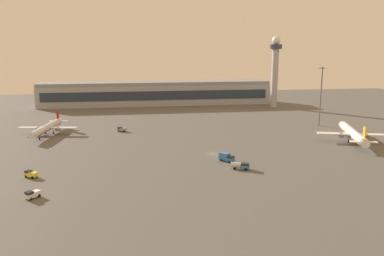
{
  "coord_description": "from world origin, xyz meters",
  "views": [
    {
      "loc": [
        -29.55,
        -144.43,
        41.73
      ],
      "look_at": [
        -3.72,
        30.49,
        4.0
      ],
      "focal_mm": 36.46,
      "sensor_mm": 36.0,
      "label": 1
    }
  ],
  "objects_px": {
    "baggage_tractor": "(32,194)",
    "fuel_truck": "(241,165)",
    "apron_light_central": "(321,93)",
    "airplane_mid_apron": "(353,134)",
    "control_tower": "(275,67)",
    "airplane_taxiway_distant": "(48,128)",
    "cargo_loader": "(31,174)",
    "maintenance_van": "(122,129)",
    "catering_truck": "(226,157)"
  },
  "relations": [
    {
      "from": "control_tower",
      "to": "cargo_loader",
      "type": "bearing_deg",
      "value": -134.93
    },
    {
      "from": "airplane_taxiway_distant",
      "to": "cargo_loader",
      "type": "bearing_deg",
      "value": 106.05
    },
    {
      "from": "fuel_truck",
      "to": "apron_light_central",
      "type": "distance_m",
      "value": 90.61
    },
    {
      "from": "catering_truck",
      "to": "maintenance_van",
      "type": "relative_size",
      "value": 1.25
    },
    {
      "from": "airplane_taxiway_distant",
      "to": "cargo_loader",
      "type": "height_order",
      "value": "airplane_taxiway_distant"
    },
    {
      "from": "apron_light_central",
      "to": "airplane_mid_apron",
      "type": "bearing_deg",
      "value": -92.62
    },
    {
      "from": "airplane_mid_apron",
      "to": "catering_truck",
      "type": "distance_m",
      "value": 64.87
    },
    {
      "from": "control_tower",
      "to": "apron_light_central",
      "type": "relative_size",
      "value": 1.54
    },
    {
      "from": "apron_light_central",
      "to": "fuel_truck",
      "type": "bearing_deg",
      "value": -132.67
    },
    {
      "from": "airplane_mid_apron",
      "to": "maintenance_van",
      "type": "bearing_deg",
      "value": 176.67
    },
    {
      "from": "airplane_mid_apron",
      "to": "maintenance_van",
      "type": "relative_size",
      "value": 8.44
    },
    {
      "from": "maintenance_van",
      "to": "fuel_truck",
      "type": "distance_m",
      "value": 78.64
    },
    {
      "from": "baggage_tractor",
      "to": "cargo_loader",
      "type": "relative_size",
      "value": 0.96
    },
    {
      "from": "airplane_mid_apron",
      "to": "cargo_loader",
      "type": "relative_size",
      "value": 8.46
    },
    {
      "from": "baggage_tractor",
      "to": "airplane_taxiway_distant",
      "type": "bearing_deg",
      "value": -39.93
    },
    {
      "from": "airplane_taxiway_distant",
      "to": "fuel_truck",
      "type": "distance_m",
      "value": 100.27
    },
    {
      "from": "catering_truck",
      "to": "baggage_tractor",
      "type": "distance_m",
      "value": 66.89
    },
    {
      "from": "catering_truck",
      "to": "cargo_loader",
      "type": "xyz_separation_m",
      "value": [
        -66.34,
        -8.08,
        -0.4
      ]
    },
    {
      "from": "control_tower",
      "to": "airplane_taxiway_distant",
      "type": "bearing_deg",
      "value": -154.25
    },
    {
      "from": "airplane_mid_apron",
      "to": "control_tower",
      "type": "bearing_deg",
      "value": 106.42
    },
    {
      "from": "cargo_loader",
      "to": "apron_light_central",
      "type": "relative_size",
      "value": 0.15
    },
    {
      "from": "catering_truck",
      "to": "maintenance_van",
      "type": "distance_m",
      "value": 68.94
    },
    {
      "from": "apron_light_central",
      "to": "baggage_tractor",
      "type": "bearing_deg",
      "value": -146.61
    },
    {
      "from": "control_tower",
      "to": "baggage_tractor",
      "type": "height_order",
      "value": "control_tower"
    },
    {
      "from": "control_tower",
      "to": "fuel_truck",
      "type": "height_order",
      "value": "control_tower"
    },
    {
      "from": "baggage_tractor",
      "to": "fuel_truck",
      "type": "bearing_deg",
      "value": -124.1
    },
    {
      "from": "cargo_loader",
      "to": "control_tower",
      "type": "bearing_deg",
      "value": -15.47
    },
    {
      "from": "catering_truck",
      "to": "apron_light_central",
      "type": "distance_m",
      "value": 85.74
    },
    {
      "from": "control_tower",
      "to": "cargo_loader",
      "type": "xyz_separation_m",
      "value": [
        -127.95,
        -128.28,
        -25.92
      ]
    },
    {
      "from": "catering_truck",
      "to": "fuel_truck",
      "type": "bearing_deg",
      "value": 62.56
    },
    {
      "from": "maintenance_van",
      "to": "airplane_mid_apron",
      "type": "bearing_deg",
      "value": -87.21
    },
    {
      "from": "control_tower",
      "to": "baggage_tractor",
      "type": "relative_size",
      "value": 10.79
    },
    {
      "from": "cargo_loader",
      "to": "catering_truck",
      "type": "bearing_deg",
      "value": -53.6
    },
    {
      "from": "catering_truck",
      "to": "baggage_tractor",
      "type": "xyz_separation_m",
      "value": [
        -61.46,
        -26.4,
        -0.4
      ]
    },
    {
      "from": "maintenance_van",
      "to": "fuel_truck",
      "type": "bearing_deg",
      "value": -125.06
    },
    {
      "from": "fuel_truck",
      "to": "apron_light_central",
      "type": "height_order",
      "value": "apron_light_central"
    },
    {
      "from": "baggage_tractor",
      "to": "apron_light_central",
      "type": "bearing_deg",
      "value": -105.19
    },
    {
      "from": "control_tower",
      "to": "airplane_mid_apron",
      "type": "height_order",
      "value": "control_tower"
    },
    {
      "from": "airplane_taxiway_distant",
      "to": "fuel_truck",
      "type": "bearing_deg",
      "value": 149.07
    },
    {
      "from": "baggage_tractor",
      "to": "fuel_truck",
      "type": "distance_m",
      "value": 66.31
    },
    {
      "from": "airplane_mid_apron",
      "to": "airplane_taxiway_distant",
      "type": "relative_size",
      "value": 1.09
    },
    {
      "from": "cargo_loader",
      "to": "apron_light_central",
      "type": "xyz_separation_m",
      "value": [
        129.54,
        63.85,
        16.13
      ]
    },
    {
      "from": "control_tower",
      "to": "airplane_mid_apron",
      "type": "bearing_deg",
      "value": -90.02
    },
    {
      "from": "cargo_loader",
      "to": "maintenance_van",
      "type": "bearing_deg",
      "value": 6.82
    },
    {
      "from": "fuel_truck",
      "to": "apron_light_central",
      "type": "bearing_deg",
      "value": 156.98
    },
    {
      "from": "apron_light_central",
      "to": "maintenance_van",
      "type": "bearing_deg",
      "value": 179.54
    },
    {
      "from": "baggage_tractor",
      "to": "apron_light_central",
      "type": "height_order",
      "value": "apron_light_central"
    },
    {
      "from": "airplane_taxiway_distant",
      "to": "baggage_tractor",
      "type": "distance_m",
      "value": 82.24
    },
    {
      "from": "control_tower",
      "to": "apron_light_central",
      "type": "height_order",
      "value": "control_tower"
    },
    {
      "from": "airplane_mid_apron",
      "to": "cargo_loader",
      "type": "xyz_separation_m",
      "value": [
        -127.92,
        -28.4,
        -2.64
      ]
    }
  ]
}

